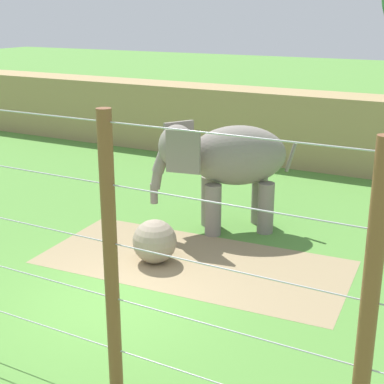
% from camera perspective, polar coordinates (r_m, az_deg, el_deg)
% --- Properties ---
extents(ground_plane, '(120.00, 120.00, 0.00)m').
position_cam_1_polar(ground_plane, '(11.27, -7.78, -10.85)').
color(ground_plane, '#518938').
extents(dirt_patch, '(7.00, 3.61, 0.01)m').
position_cam_1_polar(dirt_patch, '(12.80, 0.15, -7.01)').
color(dirt_patch, '#937F5B').
rests_on(dirt_patch, ground).
extents(embankment_wall, '(36.00, 1.80, 2.58)m').
position_cam_1_polar(embankment_wall, '(20.97, 11.34, 6.18)').
color(embankment_wall, tan).
rests_on(embankment_wall, ground).
extents(elephant, '(3.28, 2.77, 2.73)m').
position_cam_1_polar(elephant, '(14.17, 3.48, 3.16)').
color(elephant, gray).
rests_on(elephant, ground).
extents(enrichment_ball, '(0.98, 0.98, 0.98)m').
position_cam_1_polar(enrichment_ball, '(12.66, -3.75, -4.95)').
color(enrichment_ball, gray).
rests_on(enrichment_ball, ground).
extents(cable_fence, '(11.13, 0.20, 4.20)m').
position_cam_1_polar(cable_fence, '(8.89, -17.09, -4.53)').
color(cable_fence, brown).
rests_on(cable_fence, ground).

